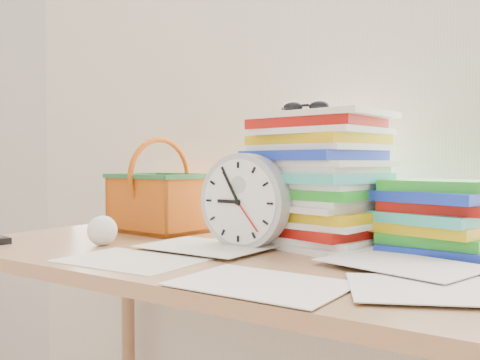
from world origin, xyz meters
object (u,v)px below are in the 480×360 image
Objects in this scene: clock at (244,201)px; book_stack at (433,217)px; paper_stack at (318,180)px; desk at (232,284)px; basket at (160,186)px.

clock is 0.82× the size of book_stack.
paper_stack is at bearing -172.06° from book_stack.
basket is (-0.37, 0.17, 0.21)m from desk.
clock is at bearing -155.93° from book_stack.
paper_stack is 1.20× the size of basket.
book_stack is at bearing 9.77° from basket.
clock is 0.43m from book_stack.
desk is 5.16× the size of basket.
clock reaches higher than book_stack.
book_stack is 0.77m from basket.
desk is 6.20× the size of clock.
desk is 0.19m from clock.
desk is 0.46m from basket.
basket is at bearing 155.79° from desk.
paper_stack is at bearing 54.48° from desk.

